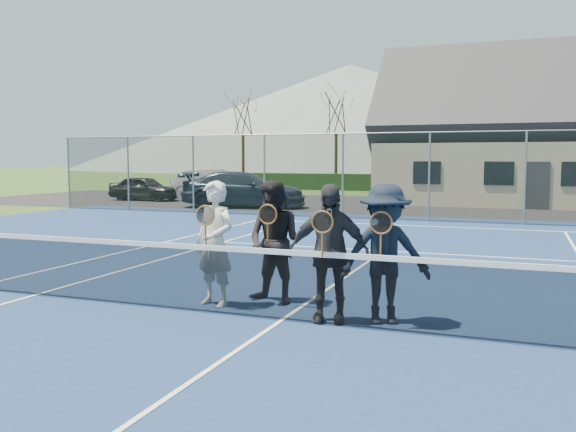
% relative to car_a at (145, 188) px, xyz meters
% --- Properties ---
extents(ground, '(220.00, 220.00, 0.00)m').
position_rel_car_a_xyz_m(ground, '(14.86, 1.16, -0.62)').
color(ground, '#2E4C1B').
rests_on(ground, ground).
extents(court_surface, '(30.00, 30.00, 0.02)m').
position_rel_car_a_xyz_m(court_surface, '(14.86, -18.84, -0.61)').
color(court_surface, navy).
rests_on(court_surface, ground).
extents(tarmac_carpark, '(40.00, 12.00, 0.01)m').
position_rel_car_a_xyz_m(tarmac_carpark, '(10.86, 1.16, -0.62)').
color(tarmac_carpark, black).
rests_on(tarmac_carpark, ground).
extents(hedge_row, '(40.00, 1.20, 1.10)m').
position_rel_car_a_xyz_m(hedge_row, '(14.86, 13.16, -0.07)').
color(hedge_row, black).
rests_on(hedge_row, ground).
extents(hill_west, '(110.00, 110.00, 18.00)m').
position_rel_car_a_xyz_m(hill_west, '(-10.14, 76.16, 8.38)').
color(hill_west, '#596B60').
rests_on(hill_west, ground).
extents(car_a, '(3.66, 1.48, 1.24)m').
position_rel_car_a_xyz_m(car_a, '(0.00, 0.00, 0.00)').
color(car_a, black).
rests_on(car_a, ground).
extents(car_b, '(5.05, 3.47, 1.58)m').
position_rel_car_a_xyz_m(car_b, '(3.84, -0.02, 0.17)').
color(car_b, gray).
rests_on(car_b, ground).
extents(car_c, '(5.67, 3.09, 1.56)m').
position_rel_car_a_xyz_m(car_c, '(6.53, -2.20, 0.16)').
color(car_c, '#1A2535').
rests_on(car_c, ground).
extents(court_markings, '(11.03, 23.83, 0.01)m').
position_rel_car_a_xyz_m(court_markings, '(14.86, -18.84, -0.60)').
color(court_markings, white).
rests_on(court_markings, court_surface).
extents(tennis_net, '(11.68, 0.08, 1.10)m').
position_rel_car_a_xyz_m(tennis_net, '(14.86, -18.84, -0.08)').
color(tennis_net, slate).
rests_on(tennis_net, ground).
extents(perimeter_fence, '(30.07, 0.07, 3.02)m').
position_rel_car_a_xyz_m(perimeter_fence, '(14.86, -5.34, 0.90)').
color(perimeter_fence, slate).
rests_on(perimeter_fence, ground).
extents(clubhouse, '(15.60, 8.20, 7.70)m').
position_rel_car_a_xyz_m(clubhouse, '(18.86, 5.16, 3.37)').
color(clubhouse, beige).
rests_on(clubhouse, ground).
extents(tree_a, '(3.20, 3.20, 7.77)m').
position_rel_car_a_xyz_m(tree_a, '(-1.14, 14.16, 5.17)').
color(tree_a, '#382114').
rests_on(tree_a, ground).
extents(tree_b, '(3.20, 3.20, 7.77)m').
position_rel_car_a_xyz_m(tree_b, '(5.86, 14.16, 5.17)').
color(tree_b, '#321F12').
rests_on(tree_b, ground).
extents(tree_c, '(3.20, 3.20, 7.77)m').
position_rel_car_a_xyz_m(tree_c, '(16.86, 14.16, 5.17)').
color(tree_c, '#362213').
rests_on(tree_c, ground).
extents(player_a, '(0.75, 0.59, 1.80)m').
position_rel_car_a_xyz_m(player_a, '(13.64, -18.38, 0.30)').
color(player_a, silver).
rests_on(player_a, court_surface).
extents(player_b, '(0.99, 0.83, 1.80)m').
position_rel_car_a_xyz_m(player_b, '(14.39, -17.93, 0.30)').
color(player_b, black).
rests_on(player_b, court_surface).
extents(player_c, '(1.12, 0.64, 1.80)m').
position_rel_car_a_xyz_m(player_c, '(15.43, -18.63, 0.30)').
color(player_c, '#25262B').
rests_on(player_c, court_surface).
extents(player_d, '(1.33, 1.08, 1.80)m').
position_rel_car_a_xyz_m(player_d, '(16.13, -18.46, 0.30)').
color(player_d, black).
rests_on(player_d, court_surface).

